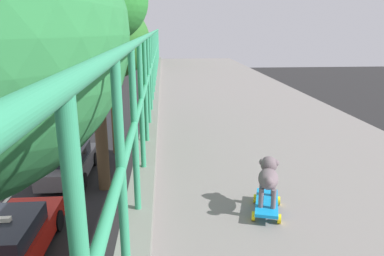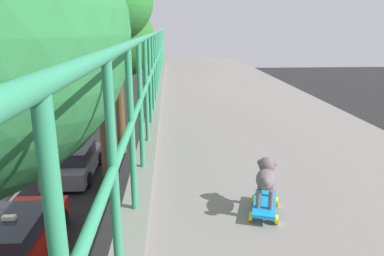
% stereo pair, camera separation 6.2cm
% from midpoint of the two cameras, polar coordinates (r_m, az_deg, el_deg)
% --- Properties ---
extents(car_red_taxi_fifth, '(1.87, 4.52, 1.53)m').
position_cam_midpoint_polar(car_red_taxi_fifth, '(11.90, -26.87, -15.63)').
color(car_red_taxi_fifth, red).
rests_on(car_red_taxi_fifth, ground).
extents(car_grey_seventh, '(1.96, 4.27, 1.44)m').
position_cam_midpoint_polar(car_grey_seventh, '(17.10, -19.08, -5.14)').
color(car_grey_seventh, slate).
rests_on(car_grey_seventh, ground).
extents(city_bus, '(2.66, 10.81, 3.33)m').
position_cam_midpoint_polar(city_bus, '(26.36, -22.67, 4.36)').
color(city_bus, navy).
rests_on(city_bus, ground).
extents(roadside_tree_far, '(4.12, 4.12, 9.13)m').
position_cam_midpoint_polar(roadside_tree_far, '(14.37, -15.70, 18.47)').
color(roadside_tree_far, '#4F3D26').
rests_on(roadside_tree_far, ground).
extents(roadside_tree_farthest, '(3.85, 3.85, 7.71)m').
position_cam_midpoint_polar(roadside_tree_farthest, '(18.77, -12.80, 13.13)').
color(roadside_tree_farthest, brown).
rests_on(roadside_tree_farthest, ground).
extents(toy_skateboard, '(0.30, 0.46, 0.09)m').
position_cam_midpoint_polar(toy_skateboard, '(2.82, 11.12, -11.68)').
color(toy_skateboard, '#128DD8').
rests_on(toy_skateboard, overpass_deck).
extents(small_dog, '(0.22, 0.37, 0.31)m').
position_cam_midpoint_polar(small_dog, '(2.76, 11.36, -7.40)').
color(small_dog, '#66575D').
rests_on(small_dog, toy_skateboard).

